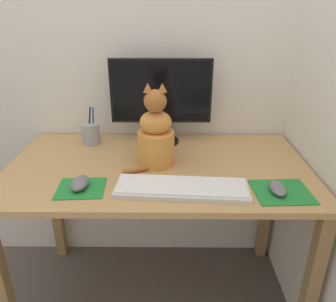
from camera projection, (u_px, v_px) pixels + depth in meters
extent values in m
plane|color=#564C47|center=(160.00, 294.00, 1.68)|extent=(12.00, 12.00, 0.00)
cube|color=silver|center=(159.00, 31.00, 1.51)|extent=(7.00, 0.04, 2.50)
cube|color=tan|center=(158.00, 167.00, 1.38)|extent=(1.26, 0.69, 0.02)
cube|color=olive|center=(3.00, 289.00, 1.26)|extent=(0.05, 0.05, 0.72)
cube|color=olive|center=(310.00, 291.00, 1.25)|extent=(0.05, 0.05, 0.72)
cube|color=olive|center=(55.00, 201.00, 1.82)|extent=(0.05, 0.05, 0.72)
cube|color=olive|center=(267.00, 202.00, 1.81)|extent=(0.05, 0.05, 0.72)
cylinder|color=black|center=(161.00, 141.00, 1.61)|extent=(0.17, 0.17, 0.01)
cylinder|color=black|center=(161.00, 131.00, 1.58)|extent=(0.04, 0.04, 0.09)
cube|color=black|center=(161.00, 91.00, 1.50)|extent=(0.47, 0.02, 0.30)
cube|color=black|center=(161.00, 92.00, 1.50)|extent=(0.44, 0.00, 0.27)
cube|color=silver|center=(182.00, 188.00, 1.18)|extent=(0.49, 0.19, 0.02)
cube|color=white|center=(182.00, 185.00, 1.18)|extent=(0.47, 0.17, 0.01)
cube|color=#238438|center=(81.00, 188.00, 1.20)|extent=(0.18, 0.16, 0.00)
cube|color=#238438|center=(282.00, 192.00, 1.18)|extent=(0.21, 0.19, 0.00)
ellipsoid|color=slate|center=(80.00, 183.00, 1.19)|extent=(0.06, 0.11, 0.04)
ellipsoid|color=slate|center=(278.00, 188.00, 1.16)|extent=(0.06, 0.11, 0.03)
cylinder|color=#D6893D|center=(156.00, 148.00, 1.36)|extent=(0.16, 0.16, 0.14)
ellipsoid|color=#D6893D|center=(156.00, 122.00, 1.31)|extent=(0.13, 0.11, 0.10)
sphere|color=#A36028|center=(155.00, 101.00, 1.27)|extent=(0.09, 0.09, 0.09)
cone|color=#A36028|center=(148.00, 87.00, 1.24)|extent=(0.04, 0.04, 0.04)
cone|color=#A36028|center=(162.00, 87.00, 1.24)|extent=(0.04, 0.04, 0.04)
cylinder|color=#A36028|center=(147.00, 168.00, 1.32)|extent=(0.19, 0.09, 0.02)
cylinder|color=#99999E|center=(91.00, 134.00, 1.56)|extent=(0.08, 0.08, 0.10)
cylinder|color=black|center=(89.00, 121.00, 1.55)|extent=(0.03, 0.01, 0.14)
cylinder|color=#1E47B2|center=(93.00, 121.00, 1.55)|extent=(0.02, 0.03, 0.14)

